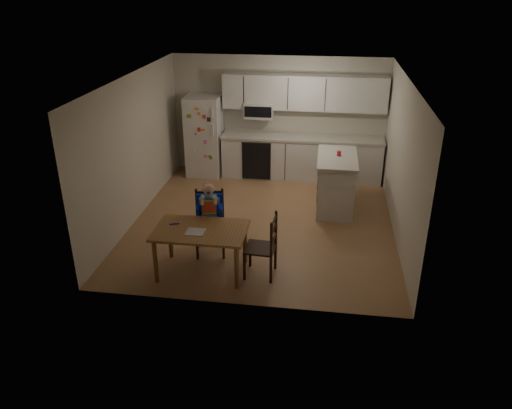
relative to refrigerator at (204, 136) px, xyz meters
The scene contains 10 objects.
room 2.31m from the refrigerator, 47.16° to the right, with size 4.52×5.01×2.51m.
refrigerator is the anchor object (origin of this frame).
kitchen_run 2.05m from the refrigerator, ahead, with size 3.37×0.62×2.15m.
kitchen_island 3.14m from the refrigerator, 26.32° to the right, with size 0.71×1.35×1.00m.
red_cup 3.13m from the refrigerator, 25.38° to the right, with size 0.08×0.08×0.09m, color red.
dining_table 4.04m from the refrigerator, 77.40° to the right, with size 1.31×0.84×0.70m.
napkin 4.12m from the refrigerator, 78.32° to the right, with size 0.26×0.23×0.01m, color silver.
toddler_spoon 3.87m from the refrigerator, 83.17° to the right, with size 0.02×0.02×0.12m, color #0C22B7.
chair_booster 3.43m from the refrigerator, 75.30° to the right, with size 0.52×0.52×1.18m.
chair_side 4.31m from the refrigerator, 64.88° to the right, with size 0.45×0.45×0.95m.
Camera 1 is at (0.99, -7.87, 3.96)m, focal length 35.00 mm.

